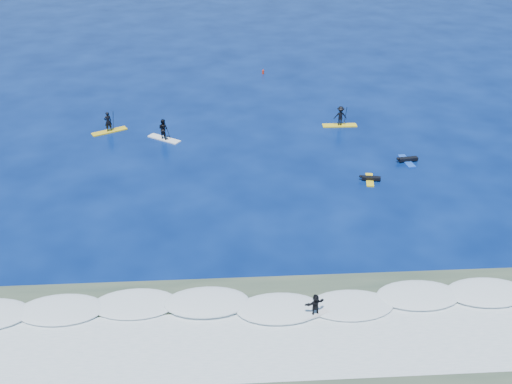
{
  "coord_description": "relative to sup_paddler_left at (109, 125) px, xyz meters",
  "views": [
    {
      "loc": [
        -1.66,
        -34.31,
        21.5
      ],
      "look_at": [
        0.42,
        1.57,
        0.6
      ],
      "focal_mm": 40.0,
      "sensor_mm": 36.0,
      "label": 1
    }
  ],
  "objects": [
    {
      "name": "shallow_water",
      "position": [
        12.33,
        -28.37,
        -0.7
      ],
      "size": [
        90.0,
        13.0,
        0.01
      ],
      "primitive_type": "cube",
      "color": "#324435",
      "rests_on": "ground"
    },
    {
      "name": "sup_paddler_center",
      "position": [
        5.16,
        -1.94,
        0.13
      ],
      "size": [
        3.08,
        2.46,
        2.24
      ],
      "rotation": [
        0.0,
        0.0,
        -0.6
      ],
      "color": "white",
      "rests_on": "ground"
    },
    {
      "name": "marker_buoy",
      "position": [
        15.22,
        15.63,
        -0.43
      ],
      "size": [
        0.26,
        0.26,
        0.62
      ],
      "rotation": [
        0.0,
        0.0,
        -0.29
      ],
      "color": "red",
      "rests_on": "ground"
    },
    {
      "name": "wave_surfer",
      "position": [
        15.21,
        -25.47,
        0.08
      ],
      "size": [
        1.95,
        1.15,
        1.36
      ],
      "rotation": [
        0.0,
        0.0,
        0.36
      ],
      "color": "silver",
      "rests_on": "breaking_wave"
    },
    {
      "name": "breaking_wave",
      "position": [
        12.33,
        -24.37,
        -0.7
      ],
      "size": [
        40.0,
        6.0,
        0.3
      ],
      "primitive_type": "cube",
      "color": "white",
      "rests_on": "ground"
    },
    {
      "name": "ground",
      "position": [
        12.33,
        -14.37,
        -0.7
      ],
      "size": [
        160.0,
        160.0,
        0.0
      ],
      "primitive_type": "plane",
      "color": "#031344",
      "rests_on": "ground"
    },
    {
      "name": "sup_paddler_left",
      "position": [
        0.0,
        0.0,
        0.0
      ],
      "size": [
        3.21,
        2.21,
        2.25
      ],
      "rotation": [
        0.0,
        0.0,
        0.49
      ],
      "color": "yellow",
      "rests_on": "ground"
    },
    {
      "name": "prone_paddler_far",
      "position": [
        25.55,
        -7.49,
        -0.54
      ],
      "size": [
        1.85,
        2.38,
        0.49
      ],
      "rotation": [
        0.0,
        0.0,
        1.7
      ],
      "color": "blue",
      "rests_on": "ground"
    },
    {
      "name": "prone_paddler_near",
      "position": [
        21.76,
        -10.49,
        -0.55
      ],
      "size": [
        1.66,
        2.15,
        0.44
      ],
      "rotation": [
        0.0,
        0.0,
        1.39
      ],
      "color": "yellow",
      "rests_on": "ground"
    },
    {
      "name": "sup_paddler_right",
      "position": [
        21.36,
        0.13,
        0.17
      ],
      "size": [
        3.21,
        0.84,
        2.25
      ],
      "rotation": [
        0.0,
        0.0,
        -0.01
      ],
      "color": "yellow",
      "rests_on": "ground"
    },
    {
      "name": "whitewater",
      "position": [
        12.33,
        -27.37,
        -0.7
      ],
      "size": [
        34.0,
        5.0,
        0.02
      ],
      "primitive_type": "cube",
      "color": "silver",
      "rests_on": "ground"
    }
  ]
}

